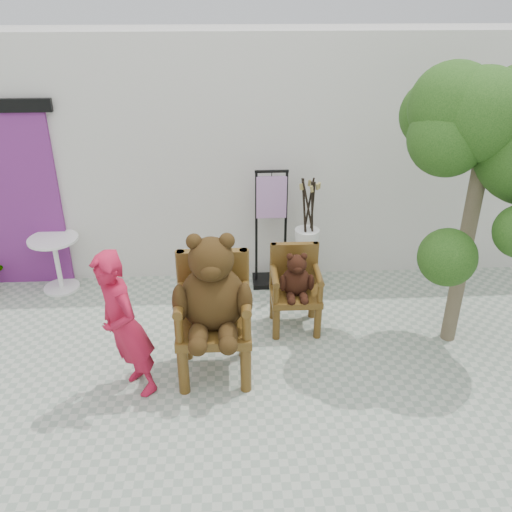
# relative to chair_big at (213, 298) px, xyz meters

# --- Properties ---
(ground_plane) EXTENTS (60.00, 60.00, 0.00)m
(ground_plane) POSITION_rel_chair_big_xyz_m (0.53, -0.60, -0.86)
(ground_plane) COLOR #9DA493
(ground_plane) RESTS_ON ground
(back_wall) EXTENTS (9.00, 1.00, 3.00)m
(back_wall) POSITION_rel_chair_big_xyz_m (0.53, 2.50, 0.64)
(back_wall) COLOR silver
(back_wall) RESTS_ON ground
(doorway) EXTENTS (1.40, 0.11, 2.33)m
(doorway) POSITION_rel_chair_big_xyz_m (-2.47, 1.97, 0.31)
(doorway) COLOR #6F2570
(doorway) RESTS_ON ground
(chair_big) EXTENTS (0.73, 0.80, 1.52)m
(chair_big) POSITION_rel_chair_big_xyz_m (0.00, 0.00, 0.00)
(chair_big) COLOR #482F0F
(chair_big) RESTS_ON ground
(chair_small) EXTENTS (0.54, 0.50, 0.95)m
(chair_small) POSITION_rel_chair_big_xyz_m (0.87, 0.77, -0.29)
(chair_small) COLOR #482F0F
(chair_small) RESTS_ON ground
(person) EXTENTS (0.62, 0.65, 1.50)m
(person) POSITION_rel_chair_big_xyz_m (-0.79, -0.25, -0.11)
(person) COLOR #AD1533
(person) RESTS_ON ground
(cafe_table) EXTENTS (0.60, 0.60, 0.70)m
(cafe_table) POSITION_rel_chair_big_xyz_m (-1.97, 1.75, -0.42)
(cafe_table) COLOR white
(cafe_table) RESTS_ON ground
(display_stand) EXTENTS (0.45, 0.35, 1.51)m
(display_stand) POSITION_rel_chair_big_xyz_m (0.68, 1.74, -0.27)
(display_stand) COLOR black
(display_stand) RESTS_ON ground
(stool_bucket) EXTENTS (0.32, 0.32, 1.45)m
(stool_bucket) POSITION_rel_chair_big_xyz_m (1.10, 1.58, -0.22)
(stool_bucket) COLOR white
(stool_bucket) RESTS_ON ground
(tree) EXTENTS (1.64, 1.61, 2.88)m
(tree) POSITION_rel_chair_big_xyz_m (2.61, 0.48, 1.38)
(tree) COLOR #4C412D
(tree) RESTS_ON ground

